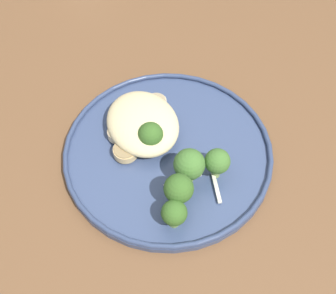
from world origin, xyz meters
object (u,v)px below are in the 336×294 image
seared_scallop_large_seared (117,134)px  broccoli_floret_right_tilted (174,213)px  broccoli_floret_near_rim (151,135)px  broccoli_floret_center_pile (179,189)px  seared_scallop_right_edge (126,151)px  seared_scallop_rear_pale (156,103)px  broccoli_floret_tall_stalk (189,165)px  broccoli_floret_small_sprig (219,161)px  dinner_plate (168,152)px  seared_scallop_on_noodles (144,123)px

seared_scallop_large_seared → broccoli_floret_right_tilted: (-0.15, -0.01, 0.02)m
broccoli_floret_near_rim → broccoli_floret_center_pile: 0.09m
seared_scallop_right_edge → broccoli_floret_right_tilted: 0.12m
seared_scallop_large_seared → seared_scallop_rear_pale: same height
seared_scallop_rear_pale → broccoli_floret_near_rim: (-0.06, 0.04, 0.02)m
broccoli_floret_tall_stalk → broccoli_floret_small_sprig: bearing=-104.2°
seared_scallop_large_seared → seared_scallop_right_edge: 0.03m
dinner_plate → broccoli_floret_center_pile: (-0.08, 0.02, 0.04)m
seared_scallop_rear_pale → dinner_plate: bearing=167.1°
broccoli_floret_small_sprig → broccoli_floret_right_tilted: size_ratio=1.12×
dinner_plate → seared_scallop_right_edge: 0.06m
seared_scallop_on_noodles → seared_scallop_large_seared: bearing=93.0°
broccoli_floret_tall_stalk → broccoli_floret_right_tilted: bearing=137.6°
seared_scallop_on_noodles → broccoli_floret_near_rim: size_ratio=0.67×
seared_scallop_right_edge → seared_scallop_rear_pale: bearing=-50.8°
seared_scallop_right_edge → seared_scallop_large_seared: bearing=-0.4°
seared_scallop_large_seared → broccoli_floret_tall_stalk: size_ratio=0.47×
seared_scallop_large_seared → broccoli_floret_right_tilted: bearing=-174.4°
seared_scallop_right_edge → broccoli_floret_small_sprig: bearing=-129.0°
seared_scallop_on_noodles → broccoli_floret_right_tilted: (-0.15, 0.03, 0.02)m
broccoli_floret_near_rim → broccoli_floret_center_pile: bearing=177.3°
seared_scallop_on_noodles → broccoli_floret_small_sprig: broccoli_floret_small_sprig is taller
dinner_plate → broccoli_floret_right_tilted: 0.11m
broccoli_floret_small_sprig → broccoli_floret_right_tilted: broccoli_floret_small_sprig is taller
broccoli_floret_center_pile → dinner_plate: bearing=-16.4°
seared_scallop_large_seared → seared_scallop_rear_pale: bearing=-69.3°
seared_scallop_rear_pale → broccoli_floret_center_pile: size_ratio=0.54×
broccoli_floret_small_sprig → broccoli_floret_right_tilted: 0.09m
broccoli_floret_near_rim → broccoli_floret_right_tilted: broccoli_floret_near_rim is taller
dinner_plate → broccoli_floret_small_sprig: bearing=-144.6°
seared_scallop_right_edge → seared_scallop_rear_pale: 0.09m
seared_scallop_large_seared → broccoli_floret_right_tilted: 0.15m
broccoli_floret_near_rim → broccoli_floret_small_sprig: size_ratio=0.97×
seared_scallop_large_seared → seared_scallop_rear_pale: size_ratio=0.87×
seared_scallop_right_edge → broccoli_floret_center_pile: 0.11m
seared_scallop_large_seared → broccoli_floret_tall_stalk: broccoli_floret_tall_stalk is taller
broccoli_floret_center_pile → broccoli_floret_tall_stalk: bearing=-46.4°
seared_scallop_right_edge → broccoli_floret_right_tilted: size_ratio=0.77×
seared_scallop_on_noodles → broccoli_floret_near_rim: broccoli_floret_near_rim is taller
seared_scallop_large_seared → broccoli_floret_near_rim: (-0.04, -0.04, 0.02)m
seared_scallop_large_seared → seared_scallop_on_noodles: 0.04m
broccoli_floret_center_pile → broccoli_floret_near_rim: bearing=-2.7°
seared_scallop_rear_pale → broccoli_floret_small_sprig: bearing=-169.5°
broccoli_floret_right_tilted → seared_scallop_on_noodles: bearing=-10.1°
seared_scallop_large_seared → seared_scallop_right_edge: seared_scallop_large_seared is taller
seared_scallop_on_noodles → broccoli_floret_center_pile: (-0.13, 0.01, 0.03)m
seared_scallop_on_noodles → broccoli_floret_tall_stalk: (-0.10, -0.02, 0.02)m
dinner_plate → broccoli_floret_tall_stalk: size_ratio=5.14×
seared_scallop_rear_pale → broccoli_floret_right_tilted: 0.19m
broccoli_floret_near_rim → dinner_plate: bearing=-128.6°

